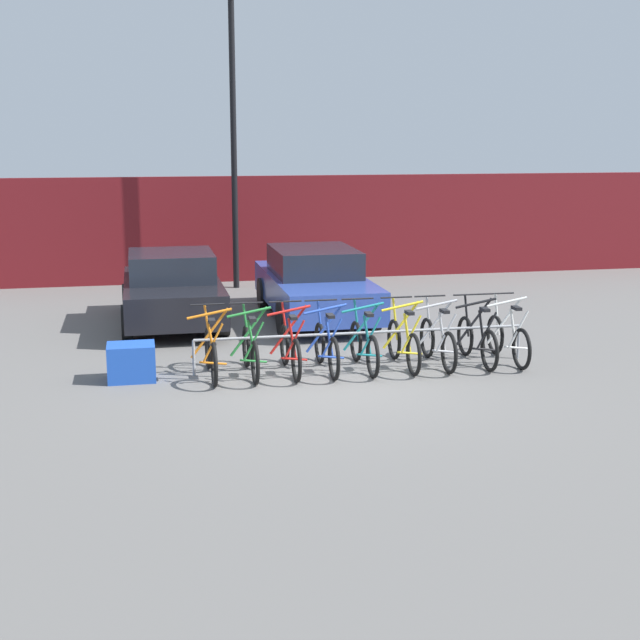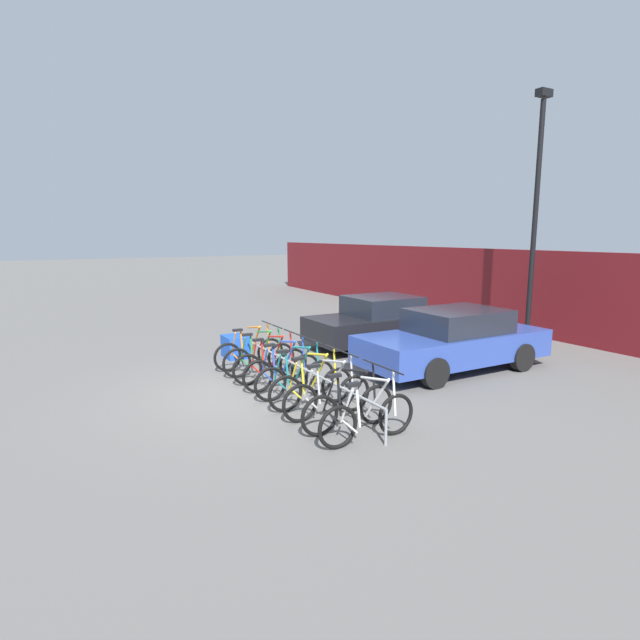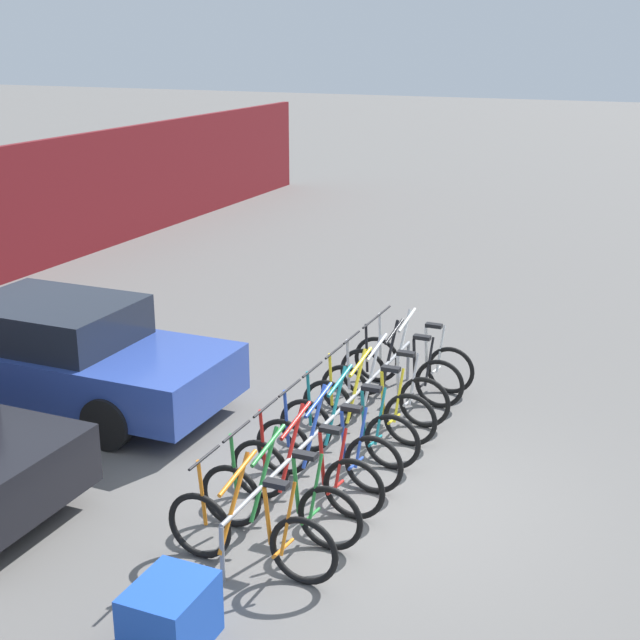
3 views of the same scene
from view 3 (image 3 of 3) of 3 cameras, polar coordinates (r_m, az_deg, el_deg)
The scene contains 13 objects.
ground_plane at distance 9.51m, azimuth 3.12°, elevation -11.36°, with size 120.00×120.00×0.00m, color #605E5B.
bike_rack at distance 10.12m, azimuth 1.05°, elevation -6.25°, with size 5.31×0.04×0.57m.
bicycle_orange at distance 8.21m, azimuth -4.50°, elevation -13.45°, with size 0.68×1.71×1.05m.
bicycle_green at distance 8.67m, azimuth -2.63°, elevation -11.59°, with size 0.68×1.71×1.05m.
bicycle_red at distance 9.15m, azimuth -0.93°, elevation -9.87°, with size 0.68×1.71×1.05m.
bicycle_blue at distance 9.62m, azimuth 0.48°, elevation -8.42°, with size 0.68×1.71×1.05m.
bicycle_teal at distance 10.11m, azimuth 1.81°, elevation -7.04°, with size 0.68×1.71×1.05m.
bicycle_yellow at distance 10.66m, azimuth 3.09°, elevation -5.70°, with size 0.68×1.71×1.05m.
bicycle_silver at distance 11.15m, azimuth 4.11°, elevation -4.63°, with size 0.68×1.71×1.05m.
bicycle_black at distance 11.73m, azimuth 5.19°, elevation -3.49°, with size 0.68×1.71×1.05m.
bicycle_white at distance 12.20m, azimuth 5.97°, elevation -2.66°, with size 0.68×1.71×1.05m.
car_blue at distance 11.97m, azimuth -16.32°, elevation -2.11°, with size 1.91×4.51×1.40m.
cargo_crate at distance 7.47m, azimuth -9.55°, elevation -18.16°, with size 0.70×0.56×0.55m, color blue.
Camera 3 is at (-7.80, -2.83, 4.64)m, focal length 50.00 mm.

